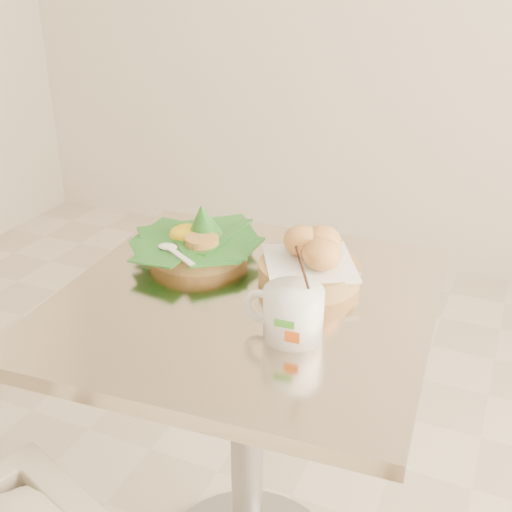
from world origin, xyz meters
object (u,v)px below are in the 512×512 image
at_px(cafe_table, 246,390).
at_px(coffee_mug, 292,312).
at_px(bread_basket, 312,262).
at_px(rice_basket, 198,240).

relative_size(cafe_table, coffee_mug, 4.22).
bearing_deg(coffee_mug, cafe_table, 144.16).
relative_size(bread_basket, coffee_mug, 1.31).
xyz_separation_m(rice_basket, coffee_mug, (0.30, -0.22, 0.01)).
bearing_deg(cafe_table, bread_basket, 50.48).
distance_m(cafe_table, coffee_mug, 0.31).
distance_m(bread_basket, coffee_mug, 0.21).
bearing_deg(rice_basket, bread_basket, -3.18).
height_order(rice_basket, coffee_mug, coffee_mug).
xyz_separation_m(rice_basket, bread_basket, (0.26, -0.01, 0.01)).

